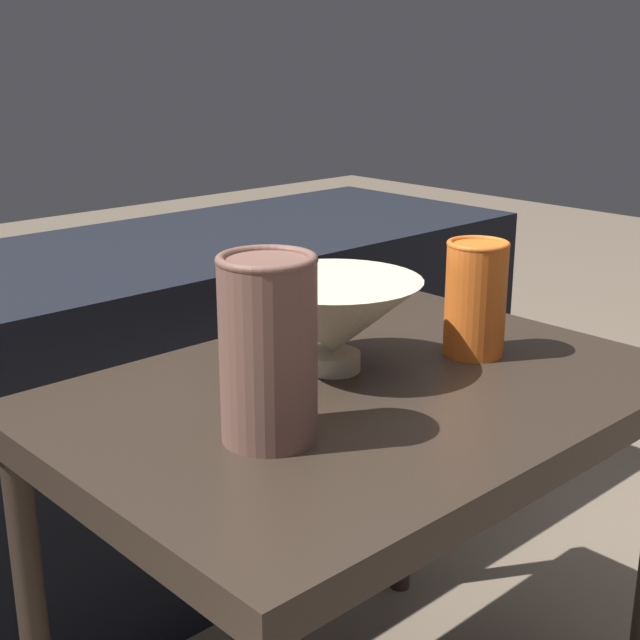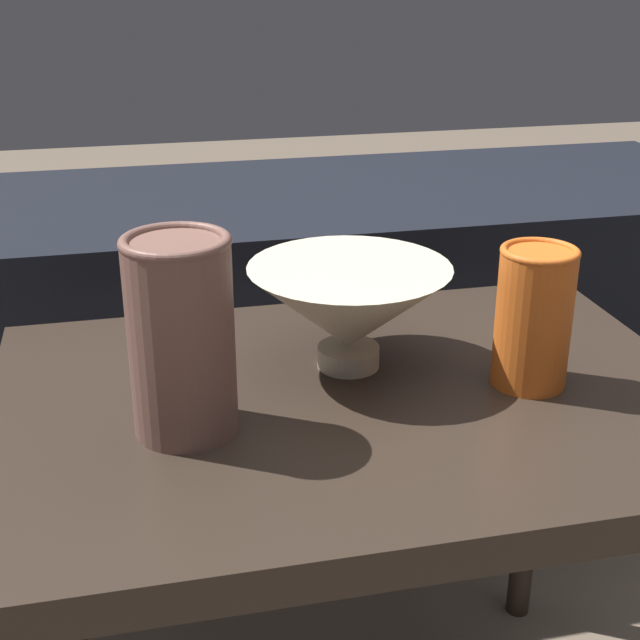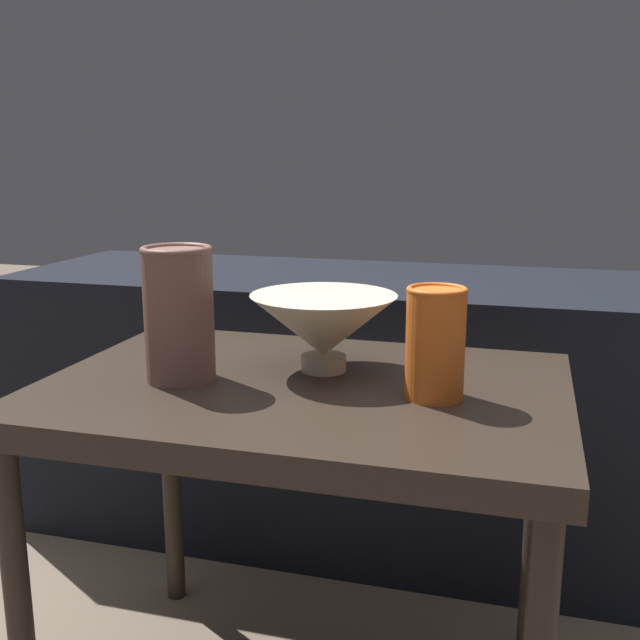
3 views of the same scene
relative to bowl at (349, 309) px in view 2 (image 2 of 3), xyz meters
name	(u,v)px [view 2 (image 2 of 3)]	position (x,y,z in m)	size (l,w,h in m)	color
table	(352,441)	(-0.01, -0.06, -0.13)	(0.75, 0.53, 0.55)	#2D231C
couch_backdrop	(263,359)	(-0.01, 0.55, -0.32)	(1.68, 0.50, 0.60)	black
bowl	(349,309)	(0.00, 0.00, 0.00)	(0.22, 0.22, 0.12)	beige
vase_textured_left	(181,334)	(-0.19, -0.10, 0.03)	(0.10, 0.10, 0.20)	brown
vase_colorful_right	(534,316)	(0.18, -0.08, 0.01)	(0.08, 0.08, 0.15)	orange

